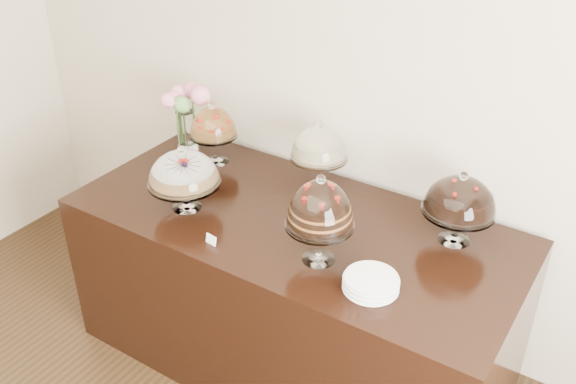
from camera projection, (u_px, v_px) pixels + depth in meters
The scene contains 10 objects.
wall_back at pixel (387, 74), 3.09m from camera, with size 5.00×0.04×3.00m, color beige.
display_counter at pixel (293, 292), 3.32m from camera, with size 2.20×1.00×0.90m, color black.
cake_stand_sugar_sponge at pixel (183, 171), 3.08m from camera, with size 0.36×0.36×0.34m.
cake_stand_choco_layer at pixel (320, 208), 2.68m from camera, with size 0.30×0.30×0.42m.
cake_stand_cheesecake at pixel (319, 146), 3.21m from camera, with size 0.30×0.30×0.38m.
cake_stand_dark_choco at pixel (460, 198), 2.83m from camera, with size 0.33×0.33×0.36m.
cake_stand_fruit_tart at pixel (213, 125), 3.48m from camera, with size 0.26×0.26×0.36m.
flower_vase at pixel (187, 108), 3.59m from camera, with size 0.27×0.27×0.41m.
plate_stack at pixel (371, 283), 2.62m from camera, with size 0.23×0.23×0.06m.
price_card_left at pixel (211, 240), 2.91m from camera, with size 0.06×0.01×0.04m, color white.
Camera 1 is at (1.20, 0.27, 2.60)m, focal length 40.00 mm.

